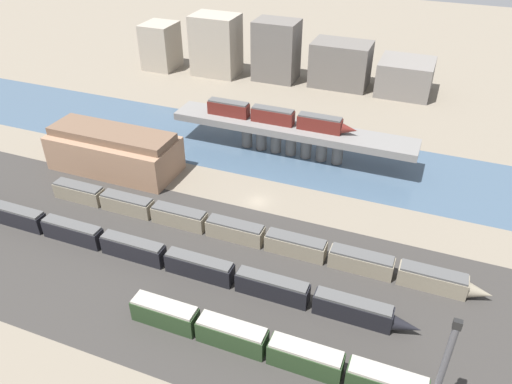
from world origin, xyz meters
name	(u,v)px	position (x,y,z in m)	size (l,w,h in m)	color
ground_plane	(258,202)	(0.00, 0.00, 0.00)	(400.00, 400.00, 0.00)	#756B5B
railbed_yard	(207,275)	(0.00, -24.00, 0.00)	(280.00, 42.00, 0.01)	#33302D
river_water	(291,154)	(0.00, 21.98, 0.00)	(320.00, 26.71, 0.01)	#3D5166
bridge	(291,132)	(0.00, 21.98, 5.79)	(58.68, 8.31, 7.59)	slate
train_on_bridge	(278,116)	(-3.57, 21.98, 9.35)	(36.74, 2.69, 3.60)	#5B1E19
train_yard_near	(276,349)	(16.73, -35.77, 1.96)	(47.64, 3.03, 3.99)	#23381E
train_yard_mid	(108,242)	(-19.57, -24.44, 1.91)	(108.60, 2.62, 3.89)	black
train_yard_far	(242,232)	(1.89, -12.87, 1.77)	(86.10, 2.98, 3.60)	gray
warehouse_building	(114,151)	(-35.33, 0.77, 4.62)	(29.33, 12.40, 9.72)	#937056
signal_tower	(443,369)	(38.12, -36.08, 8.37)	(1.00, 0.84, 16.75)	#4C4C51
city_block_far_left	(161,46)	(-60.17, 63.96, 7.47)	(10.31, 11.07, 14.94)	gray
city_block_left	(216,45)	(-40.20, 65.55, 9.58)	(14.70, 10.71, 19.15)	gray
city_block_center	(276,50)	(-20.28, 68.11, 9.36)	(13.59, 10.12, 18.71)	#605B56
city_block_right	(341,64)	(0.22, 70.30, 6.80)	(17.79, 11.54, 13.60)	#605B56
city_block_far_right	(405,77)	(20.08, 71.41, 5.03)	(15.81, 14.97, 10.07)	slate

